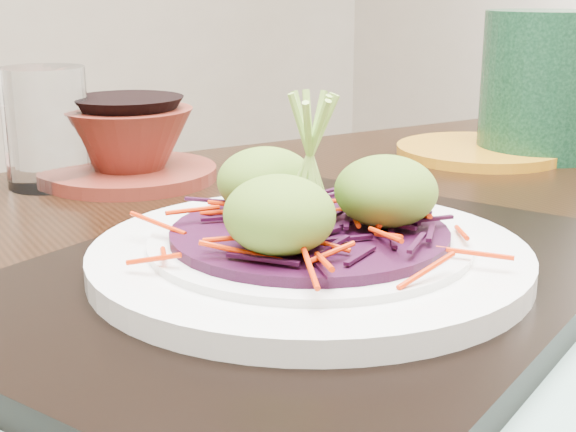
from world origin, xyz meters
TOP-DOWN VIEW (x-y plane):
  - dining_table at (0.05, 0.03)m, footprint 1.22×0.90m
  - placemat at (0.02, -0.04)m, footprint 0.54×0.47m
  - serving_tray at (0.02, -0.04)m, footprint 0.46×0.40m
  - white_plate at (0.02, -0.04)m, footprint 0.26×0.26m
  - cabbage_bed at (0.02, -0.04)m, footprint 0.16×0.16m
  - carrot_julienne at (0.02, -0.04)m, footprint 0.20×0.20m
  - guacamole_scoops at (0.02, -0.04)m, footprint 0.14×0.13m
  - scallion_garnish at (0.02, -0.04)m, footprint 0.06×0.06m
  - water_glass at (0.02, 0.33)m, footprint 0.08×0.08m
  - terracotta_bowl_set at (0.09, 0.31)m, footprint 0.18×0.18m
  - yellow_plate at (0.45, 0.16)m, footprint 0.21×0.21m
  - green_jar at (0.50, 0.13)m, footprint 0.15×0.15m

SIDE VIEW (x-z plane):
  - dining_table at x=0.05m, z-range 0.26..0.97m
  - placemat at x=0.02m, z-range 0.71..0.71m
  - yellow_plate at x=0.45m, z-range 0.71..0.72m
  - serving_tray at x=0.02m, z-range 0.71..0.73m
  - white_plate at x=0.02m, z-range 0.73..0.75m
  - terracotta_bowl_set at x=0.09m, z-range 0.70..0.77m
  - cabbage_bed at x=0.02m, z-range 0.75..0.75m
  - carrot_julienne at x=0.02m, z-range 0.75..0.76m
  - water_glass at x=0.02m, z-range 0.71..0.82m
  - guacamole_scoops at x=0.02m, z-range 0.75..0.80m
  - green_jar at x=0.50m, z-range 0.71..0.86m
  - scallion_garnish at x=0.02m, z-range 0.75..0.84m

